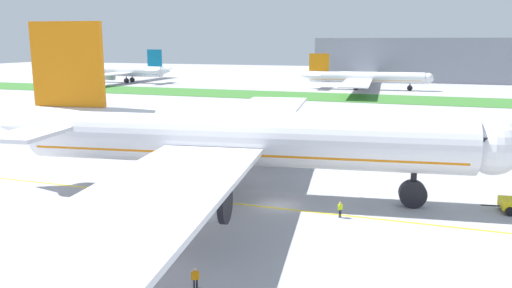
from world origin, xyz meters
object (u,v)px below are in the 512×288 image
ground_crew_wingwalker_starboard (195,277)px  parked_airliner_far_left (124,71)px  ground_crew_marshaller_front (199,162)px  ground_crew_wingwalker_port (340,208)px  service_truck_baggage_loader (266,113)px  parked_airliner_far_centre (363,78)px  service_truck_fuel_bowser (272,122)px  airliner_foreground (234,139)px

ground_crew_wingwalker_starboard → parked_airliner_far_left: parked_airliner_far_left is taller
ground_crew_marshaller_front → ground_crew_wingwalker_port: bearing=-31.7°
service_truck_baggage_loader → parked_airliner_far_left: 115.88m
ground_crew_wingwalker_starboard → parked_airliner_far_centre: bearing=93.0°
ground_crew_marshaller_front → service_truck_fuel_bowser: size_ratio=0.33×
airliner_foreground → ground_crew_marshaller_front: bearing=131.8°
ground_crew_marshaller_front → parked_airliner_far_left: (-90.48, 121.59, 3.56)m
service_truck_fuel_bowser → parked_airliner_far_centre: size_ratio=0.07×
airliner_foreground → service_truck_fuel_bowser: airliner_foreground is taller
ground_crew_wingwalker_port → parked_airliner_far_centre: parked_airliner_far_centre is taller
airliner_foreground → parked_airliner_far_left: 164.66m
ground_crew_wingwalker_starboard → ground_crew_marshaller_front: bearing=114.6°
airliner_foreground → parked_airliner_far_centre: (-2.67, 131.25, -2.12)m
airliner_foreground → parked_airliner_far_centre: size_ratio=1.21×
ground_crew_wingwalker_port → parked_airliner_far_left: (-111.19, 134.37, 3.62)m
ground_crew_wingwalker_port → ground_crew_marshaller_front: ground_crew_marshaller_front is taller
ground_crew_wingwalker_port → service_truck_baggage_loader: (-25.43, 56.50, 0.62)m
service_truck_baggage_loader → airliner_foreground: bearing=-75.9°
ground_crew_wingwalker_starboard → parked_airliner_far_centre: parked_airliner_far_centre is taller
ground_crew_marshaller_front → parked_airliner_far_centre: parked_airliner_far_centre is taller
ground_crew_marshaller_front → parked_airliner_far_left: bearing=126.7°
ground_crew_wingwalker_port → service_truck_baggage_loader: size_ratio=0.25×
service_truck_fuel_bowser → ground_crew_wingwalker_port: bearing=-65.5°
service_truck_baggage_loader → parked_airliner_far_left: (-85.76, 77.87, 3.00)m
ground_crew_wingwalker_port → parked_airliner_far_centre: (-14.61, 134.24, 3.26)m
ground_crew_marshaller_front → ground_crew_wingwalker_starboard: size_ratio=1.02×
ground_crew_wingwalker_port → service_truck_fuel_bowser: 49.92m
ground_crew_wingwalker_starboard → parked_airliner_far_left: bearing=124.5°
ground_crew_wingwalker_port → ground_crew_wingwalker_starboard: bearing=-111.0°
ground_crew_wingwalker_port → parked_airliner_far_left: bearing=129.6°
service_truck_baggage_loader → parked_airliner_far_centre: size_ratio=0.08×
service_truck_baggage_loader → service_truck_fuel_bowser: 12.04m
ground_crew_wingwalker_port → service_truck_fuel_bowser: service_truck_fuel_bowser is taller
service_truck_baggage_loader → service_truck_fuel_bowser: service_truck_baggage_loader is taller
service_truck_baggage_loader → ground_crew_wingwalker_starboard: bearing=-75.9°
ground_crew_wingwalker_starboard → parked_airliner_far_left: (-104.41, 152.04, 3.58)m
airliner_foreground → ground_crew_wingwalker_starboard: 21.95m
ground_crew_wingwalker_starboard → service_truck_fuel_bowser: bearing=102.4°
service_truck_fuel_bowser → airliner_foreground: bearing=-78.3°
ground_crew_wingwalker_port → ground_crew_wingwalker_starboard: 18.92m
ground_crew_wingwalker_starboard → airliner_foreground: bearing=104.0°
ground_crew_wingwalker_port → parked_airliner_far_left: 174.45m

